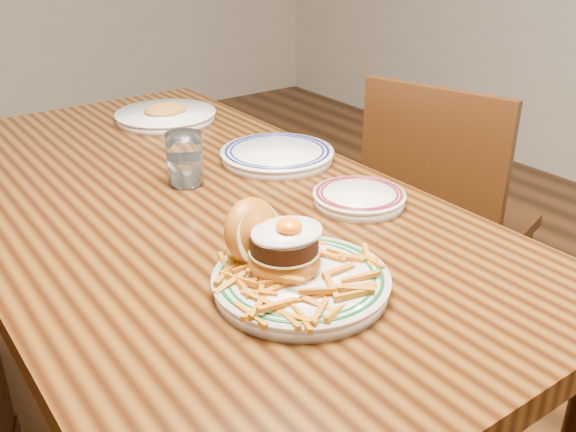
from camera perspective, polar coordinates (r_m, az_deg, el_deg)
table at (r=1.39m, az=-8.97°, el=-1.56°), size 0.85×1.60×0.75m
chair_right at (r=1.93m, az=13.59°, el=-0.21°), size 0.52×0.52×0.89m
main_plate at (r=1.00m, az=0.43°, el=-4.57°), size 0.28×0.30×0.13m
side_plate at (r=1.30m, az=6.34°, el=1.69°), size 0.19×0.19×0.03m
rear_plate at (r=1.53m, az=-0.97°, el=5.51°), size 0.27×0.27×0.03m
water_glass at (r=1.40m, az=-9.14°, el=4.76°), size 0.08×0.08×0.12m
far_plate at (r=1.86m, az=-10.81°, el=8.80°), size 0.28×0.28×0.05m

